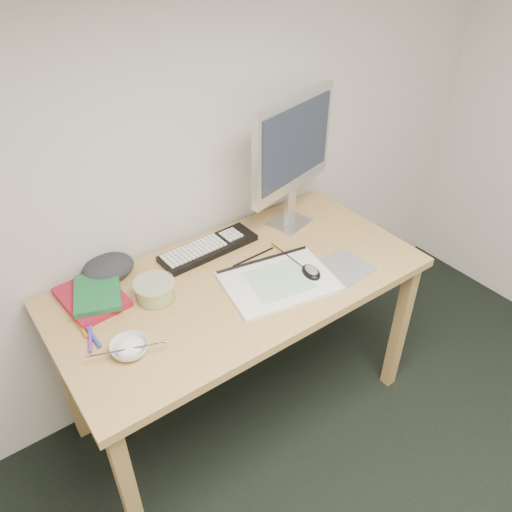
# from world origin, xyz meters

# --- Properties ---
(desk) EXTENTS (1.40, 0.70, 0.75)m
(desk) POSITION_xyz_m (0.11, 1.43, 0.67)
(desk) COLOR tan
(desk) RESTS_ON ground
(mousepad) EXTENTS (0.22, 0.20, 0.00)m
(mousepad) POSITION_xyz_m (0.47, 1.25, 0.75)
(mousepad) COLOR slate
(mousepad) RESTS_ON desk
(sketchpad) EXTENTS (0.45, 0.36, 0.01)m
(sketchpad) POSITION_xyz_m (0.22, 1.33, 0.76)
(sketchpad) COLOR silver
(sketchpad) RESTS_ON desk
(keyboard) EXTENTS (0.42, 0.15, 0.02)m
(keyboard) POSITION_xyz_m (0.12, 1.66, 0.76)
(keyboard) COLOR black
(keyboard) RESTS_ON desk
(monitor) EXTENTS (0.48, 0.19, 0.57)m
(monitor) POSITION_xyz_m (0.52, 1.63, 1.10)
(monitor) COLOR silver
(monitor) RESTS_ON desk
(mouse) EXTENTS (0.08, 0.11, 0.03)m
(mouse) POSITION_xyz_m (0.34, 1.29, 0.78)
(mouse) COLOR black
(mouse) RESTS_ON sketchpad
(rice_bowl) EXTENTS (0.14, 0.14, 0.04)m
(rice_bowl) POSITION_xyz_m (-0.38, 1.33, 0.77)
(rice_bowl) COLOR silver
(rice_bowl) RESTS_ON desk
(chopsticks) EXTENTS (0.23, 0.10, 0.02)m
(chopsticks) POSITION_xyz_m (-0.39, 1.31, 0.79)
(chopsticks) COLOR #B8B8BB
(chopsticks) RESTS_ON rice_bowl
(fruit_tub) EXTENTS (0.19, 0.19, 0.07)m
(fruit_tub) POSITION_xyz_m (-0.19, 1.52, 0.79)
(fruit_tub) COLOR #E6C251
(fruit_tub) RESTS_ON desk
(book_red) EXTENTS (0.21, 0.27, 0.03)m
(book_red) POSITION_xyz_m (-0.38, 1.64, 0.76)
(book_red) COLOR maroon
(book_red) RESTS_ON desk
(book_green) EXTENTS (0.22, 0.26, 0.02)m
(book_green) POSITION_xyz_m (-0.36, 1.63, 0.79)
(book_green) COLOR #186031
(book_green) RESTS_ON book_red
(cloth_lump) EXTENTS (0.20, 0.18, 0.07)m
(cloth_lump) POSITION_xyz_m (-0.27, 1.75, 0.78)
(cloth_lump) COLOR #222328
(cloth_lump) RESTS_ON desk
(pencil_pink) EXTENTS (0.17, 0.02, 0.01)m
(pencil_pink) POSITION_xyz_m (0.13, 1.45, 0.75)
(pencil_pink) COLOR #D76B8C
(pencil_pink) RESTS_ON desk
(pencil_tan) EXTENTS (0.18, 0.09, 0.01)m
(pencil_tan) POSITION_xyz_m (0.13, 1.42, 0.75)
(pencil_tan) COLOR tan
(pencil_tan) RESTS_ON desk
(pencil_black) EXTENTS (0.20, 0.02, 0.01)m
(pencil_black) POSITION_xyz_m (0.24, 1.51, 0.75)
(pencil_black) COLOR black
(pencil_black) RESTS_ON desk
(marker_blue) EXTENTS (0.01, 0.14, 0.01)m
(marker_blue) POSITION_xyz_m (-0.45, 1.47, 0.76)
(marker_blue) COLOR #1E44A5
(marker_blue) RESTS_ON desk
(marker_orange) EXTENTS (0.02, 0.13, 0.01)m
(marker_orange) POSITION_xyz_m (-0.47, 1.54, 0.76)
(marker_orange) COLOR #CA6617
(marker_orange) RESTS_ON desk
(marker_purple) EXTENTS (0.06, 0.13, 0.01)m
(marker_purple) POSITION_xyz_m (-0.46, 1.46, 0.76)
(marker_purple) COLOR #742A9B
(marker_purple) RESTS_ON desk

